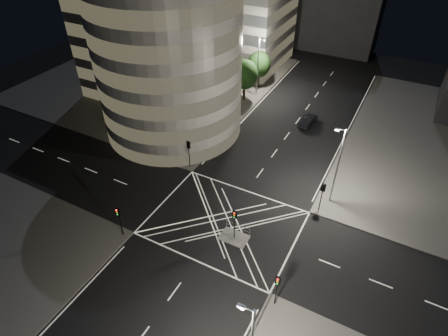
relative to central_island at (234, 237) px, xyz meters
The scene contains 22 objects.
ground 2.50m from the central_island, 143.13° to the left, with size 120.00×120.00×0.00m, color black.
sidewalk_far_left 42.11m from the central_island, 137.41° to the left, with size 42.00×42.00×0.15m, color #52504D.
central_island is the anchor object (origin of this frame).
office_tower_curved 32.93m from the central_island, 138.33° to the left, with size 30.00×29.00×27.20m.
office_block_rear 50.90m from the central_island, 118.89° to the left, with size 24.00×16.00×22.00m, color gray.
building_far_end 60.46m from the central_island, 95.76° to the left, with size 18.00×8.00×18.00m, color black.
tree_a 16.83m from the central_island, 139.97° to the left, with size 4.52×4.52×6.61m.
tree_b 21.20m from the central_island, 127.15° to the left, with size 4.49×4.49×7.09m.
tree_c 26.09m from the central_island, 119.05° to the left, with size 4.19×4.19×6.61m.
tree_d 31.47m from the central_island, 113.68° to the left, with size 4.34×4.34×7.12m.
tree_e 36.94m from the central_island, 109.92° to the left, with size 4.05×4.05×6.50m.
traffic_signal_fl 13.91m from the central_island, 142.46° to the left, with size 0.55×0.22×4.00m.
traffic_signal_nl 12.36m from the central_island, 153.86° to the right, with size 0.55×0.22×4.00m.
traffic_signal_fr 11.10m from the central_island, 50.67° to the left, with size 0.55×0.22×4.00m.
traffic_signal_nr 9.08m from the central_island, 37.93° to the right, with size 0.55×0.22×4.00m.
traffic_signal_island 2.84m from the central_island, ahead, with size 0.55×0.22×4.00m.
street_lamp_left_near 18.52m from the central_island, 130.27° to the left, with size 1.25×0.25×10.00m.
street_lamp_left_far 33.95m from the central_island, 109.95° to the left, with size 1.25×0.25×10.00m.
street_lamp_right_far 13.98m from the central_island, 54.70° to the left, with size 1.25×0.25×10.00m.
railing_island_south 1.10m from the central_island, 90.00° to the right, with size 2.80×0.06×1.10m, color slate.
railing_island_north 1.10m from the central_island, 90.00° to the left, with size 2.80×0.06×1.10m, color slate.
sedan 26.09m from the central_island, 90.64° to the left, with size 1.54×4.41×1.45m, color black.
Camera 1 is at (13.67, -25.80, 30.92)m, focal length 30.00 mm.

